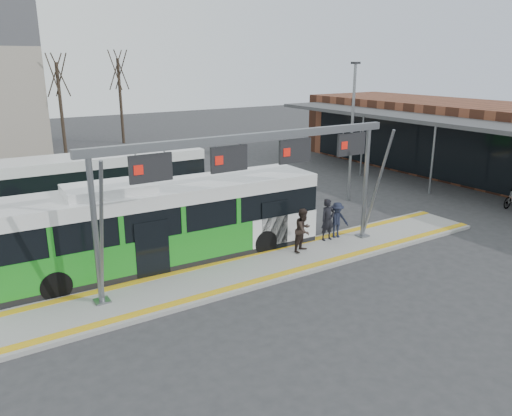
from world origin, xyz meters
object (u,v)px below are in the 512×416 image
Objects in this scene: hero_bus at (165,225)px; passenger_b at (303,230)px; gantry at (256,161)px; passenger_c at (337,220)px; passenger_a at (328,220)px.

passenger_b is at bearing -21.54° from hero_bus.
hero_bus is 5.72m from passenger_b.
hero_bus is at bearing 139.76° from gantry.
gantry is 7.88× the size of passenger_c.
hero_bus is at bearing 134.02° from passenger_b.
passenger_b is (5.21, -2.30, -0.54)m from hero_bus.
hero_bus reaches higher than passenger_b.
passenger_a is at bearing -12.16° from hero_bus.
passenger_b is 1.13× the size of passenger_c.
hero_bus is (-2.81, 2.38, -2.68)m from gantry.
gantry reaches higher than passenger_b.
gantry is 5.82m from passenger_c.
passenger_a is at bearing 7.83° from gantry.
gantry is at bearing -37.91° from hero_bus.
passenger_b is at bearing -161.97° from passenger_a.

